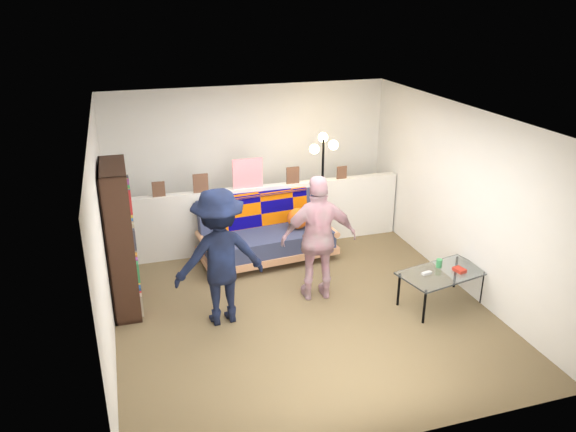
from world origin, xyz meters
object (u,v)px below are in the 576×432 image
at_px(futon_sofa, 267,234).
at_px(person_left, 220,257).
at_px(bookshelf, 120,244).
at_px(floor_lamp, 323,169).
at_px(person_right, 319,239).
at_px(coffee_table, 443,274).

xyz_separation_m(futon_sofa, person_left, (-0.96, -1.49, 0.44)).
relative_size(futon_sofa, person_left, 1.22).
distance_m(futon_sofa, bookshelf, 2.26).
relative_size(futon_sofa, bookshelf, 1.10).
distance_m(futon_sofa, person_left, 1.83).
relative_size(futon_sofa, floor_lamp, 1.14).
height_order(floor_lamp, person_right, floor_lamp).
bearing_deg(floor_lamp, futon_sofa, -171.64).
xyz_separation_m(coffee_table, floor_lamp, (-0.85, 2.08, 0.85)).
bearing_deg(person_left, person_right, -177.01).
xyz_separation_m(futon_sofa, person_right, (0.33, -1.30, 0.43)).
relative_size(coffee_table, person_right, 0.72).
distance_m(bookshelf, floor_lamp, 3.15).
height_order(futon_sofa, floor_lamp, floor_lamp).
distance_m(floor_lamp, person_left, 2.52).
xyz_separation_m(bookshelf, floor_lamp, (2.97, 0.95, 0.41)).
xyz_separation_m(futon_sofa, coffee_table, (1.76, -1.94, 0.03)).
height_order(bookshelf, coffee_table, bookshelf).
relative_size(futon_sofa, coffee_table, 1.73).
height_order(coffee_table, person_left, person_left).
height_order(futon_sofa, coffee_table, futon_sofa).
bearing_deg(futon_sofa, floor_lamp, 8.36).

